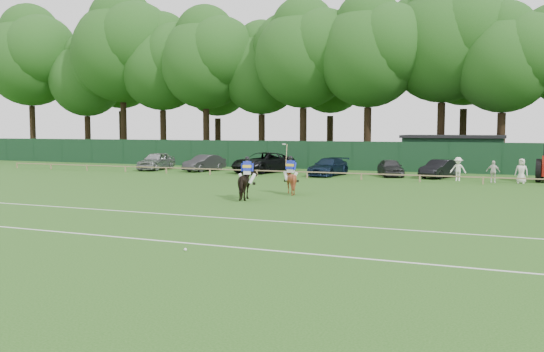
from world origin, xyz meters
The scene contains 20 objects.
ground centered at (0.00, 0.00, 0.00)m, with size 160.00×160.00×0.00m, color #1E4C14.
horse_dark centered at (-1.60, 4.80, 0.81)m, with size 0.87×1.91×1.62m, color black.
horse_chestnut centered at (-0.48, 8.00, 0.75)m, with size 1.21×1.36×1.50m, color maroon.
sedan_silver centered at (-17.99, 21.02, 0.77)m, with size 1.83×4.55×1.55m, color #939597.
sedan_grey centered at (-13.33, 21.25, 0.69)m, with size 1.45×4.16×1.37m, color #2C2C2E.
suv_black centered at (-8.14, 21.75, 0.82)m, with size 2.72×5.90×1.64m, color black.
sedan_navy centered at (-2.26, 20.76, 0.67)m, with size 1.88×4.62×1.34m, color #0F1D31.
hatch_grey centered at (2.24, 22.01, 0.66)m, with size 1.55×3.85×1.31m, color #303033.
estate_black centered at (5.83, 21.95, 0.66)m, with size 1.40×4.02×1.32m, color black.
spectator_left centered at (7.28, 19.97, 0.81)m, with size 1.05×0.60×1.63m, color white.
spectator_mid centered at (9.54, 19.46, 0.73)m, with size 0.86×0.36×1.47m, color silver.
spectator_right centered at (11.27, 19.52, 0.82)m, with size 0.80×0.52×1.64m, color silver.
rider_dark centered at (-1.60, 4.78, 1.54)m, with size 0.92×0.53×1.41m.
rider_chestnut centered at (-0.49, 7.99, 1.45)m, with size 0.93×0.65×2.05m.
polo_ball centered at (1.94, -7.01, 0.04)m, with size 0.09×0.09×0.09m, color silver.
pitch_lines centered at (0.00, -3.50, 0.01)m, with size 60.00×5.10×0.01m.
pitch_rail centered at (0.00, 18.00, 0.45)m, with size 62.10×0.10×0.50m.
perimeter_fence centered at (0.00, 27.00, 1.25)m, with size 92.08×0.08×2.50m.
utility_shed centered at (6.00, 30.00, 1.54)m, with size 8.40×4.40×3.04m.
tree_row centered at (2.00, 35.00, 0.00)m, with size 96.00×12.00×21.00m, color #26561C, non-canonical shape.
Camera 1 is at (10.66, -21.31, 3.56)m, focal length 38.00 mm.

